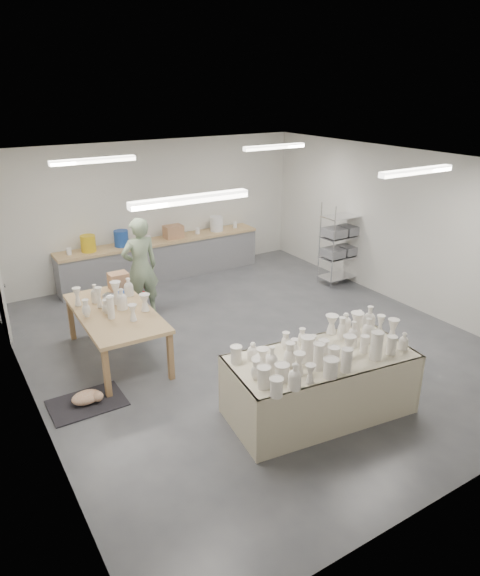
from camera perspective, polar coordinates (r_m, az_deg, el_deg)
room at (r=8.03m, az=0.48°, el=6.99°), size 8.00×8.02×3.00m
back_counter at (r=11.59m, az=-8.67°, el=3.35°), size 4.60×0.60×1.24m
wire_shelf at (r=11.30m, az=11.19°, el=5.00°), size 0.88×0.48×1.80m
drying_table at (r=6.92m, az=8.93°, el=-10.21°), size 2.54×1.44×1.23m
work_table at (r=8.33m, az=-13.74°, el=-2.06°), size 1.15×2.21×1.20m
rug at (r=7.55m, az=-16.63°, el=-12.14°), size 1.00×0.70×0.02m
cat at (r=7.49m, az=-16.54°, el=-11.54°), size 0.44×0.34×0.17m
potter at (r=9.65m, az=-11.02°, el=2.25°), size 0.69×0.46×1.89m
red_stool at (r=10.11m, az=-11.32°, el=-0.80°), size 0.45×0.45×0.33m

